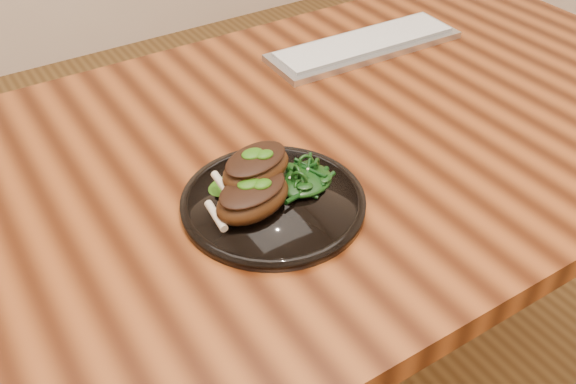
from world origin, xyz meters
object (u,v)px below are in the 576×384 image
at_px(desk, 278,192).
at_px(keyboard, 365,45).
at_px(lamb_chop_front, 252,197).
at_px(greens_heap, 302,176).
at_px(plate, 273,202).

relative_size(desk, keyboard, 4.09).
distance_m(desk, keyboard, 0.39).
xyz_separation_m(desk, lamb_chop_front, (-0.11, -0.12, 0.12)).
bearing_deg(greens_heap, keyboard, 41.31).
xyz_separation_m(plate, greens_heap, (0.05, 0.00, 0.02)).
bearing_deg(plate, desk, 55.58).
height_order(lamb_chop_front, greens_heap, lamb_chop_front).
bearing_deg(desk, lamb_chop_front, -133.12).
distance_m(desk, lamb_chop_front, 0.21).
height_order(desk, keyboard, keyboard).
xyz_separation_m(desk, keyboard, (0.32, 0.20, 0.09)).
relative_size(plate, keyboard, 0.64).
xyz_separation_m(lamb_chop_front, keyboard, (0.43, 0.32, -0.03)).
bearing_deg(desk, keyboard, 31.74).
distance_m(desk, plate, 0.16).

